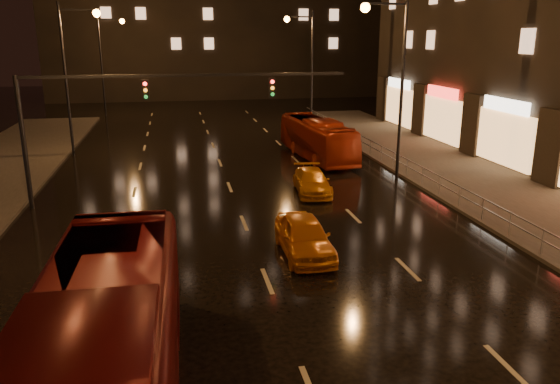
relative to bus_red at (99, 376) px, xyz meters
name	(u,v)px	position (x,y,z in m)	size (l,w,h in m)	color
ground	(234,197)	(4.43, 17.01, -1.69)	(140.00, 140.00, 0.00)	black
sidewalk_right	(534,210)	(17.93, 12.01, -1.61)	(7.00, 70.00, 0.15)	#38332D
traffic_signal	(123,106)	(-0.63, 17.01, 3.05)	(15.31, 0.32, 6.20)	black
railing_right	(440,180)	(14.63, 15.01, -0.79)	(0.05, 56.00, 1.00)	#99999E
bus_red	(99,376)	(0.00, 0.00, 0.00)	(2.83, 12.10, 3.37)	#650E0E
bus_curb	(317,138)	(10.95, 25.28, -0.36)	(2.23, 9.51, 2.65)	#AB2B11
taxi_near	(304,236)	(6.17, 9.01, -0.96)	(1.72, 4.26, 1.45)	orange
taxi_far	(312,181)	(8.53, 17.11, -1.08)	(1.68, 4.14, 1.20)	orange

